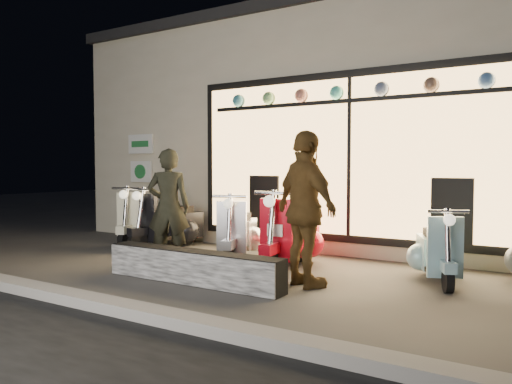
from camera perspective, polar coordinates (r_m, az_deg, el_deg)
ground at (r=6.56m, az=-2.38°, el=-9.44°), size 40.00×40.00×0.00m
kerb at (r=5.07m, az=-15.50°, el=-12.60°), size 40.00×0.25×0.12m
shop_building at (r=10.92m, az=12.56°, el=6.54°), size 10.20×6.23×4.20m
graffiti_barrier at (r=6.11m, az=-7.23°, el=-8.48°), size 2.45×0.28×0.40m
scooter_silver at (r=7.67m, az=-1.96°, el=-4.69°), size 0.76×1.33×0.96m
scooter_red at (r=7.14m, az=4.23°, el=-5.04°), size 0.52×1.45×1.04m
scooter_black at (r=8.83m, az=-9.32°, el=-3.62°), size 0.66×1.41×1.00m
scooter_cream at (r=9.42m, az=-12.79°, el=-3.23°), size 0.76×1.40×1.01m
scooter_blue at (r=6.60m, az=19.95°, el=-6.42°), size 0.71×1.21×0.88m
man at (r=7.24m, az=-9.96°, el=-1.67°), size 0.72×0.66×1.66m
woman at (r=5.82m, az=5.72°, el=-1.95°), size 1.15×0.92×1.83m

